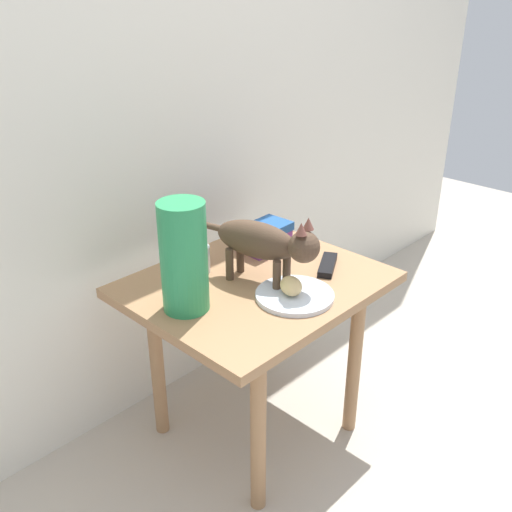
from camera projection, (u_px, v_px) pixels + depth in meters
name	position (u px, v px, depth m)	size (l,w,h in m)	color
ground_plane	(256.00, 428.00, 1.98)	(6.00, 6.00, 0.00)	#B2A899
back_panel	(157.00, 84.00, 1.76)	(4.00, 0.04, 2.20)	silver
side_table	(256.00, 304.00, 1.77)	(0.72, 0.60, 0.58)	#9E724C
plate	(296.00, 295.00, 1.63)	(0.22, 0.22, 0.01)	silver
bread_roll	(291.00, 286.00, 1.61)	(0.08, 0.06, 0.05)	#E0BC7A
cat	(265.00, 243.00, 1.65)	(0.15, 0.47, 0.23)	#4C3828
book_stack	(264.00, 237.00, 1.91)	(0.18, 0.13, 0.09)	#72337A
green_vase	(184.00, 257.00, 1.52)	(0.13, 0.13, 0.31)	#288C51
candle_jar	(199.00, 261.00, 1.76)	(0.07, 0.07, 0.08)	silver
tv_remote	(328.00, 265.00, 1.80)	(0.15, 0.04, 0.02)	black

